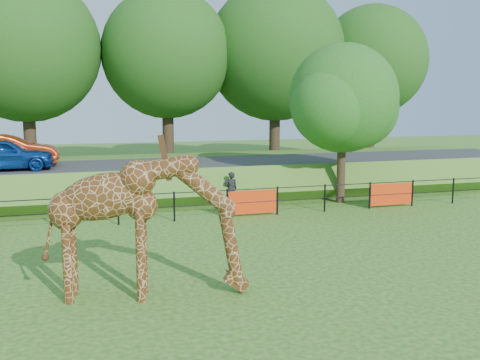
{
  "coord_description": "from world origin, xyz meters",
  "views": [
    {
      "loc": [
        -3.11,
        -10.98,
        4.41
      ],
      "look_at": [
        1.41,
        4.32,
        2.0
      ],
      "focal_mm": 40.0,
      "sensor_mm": 36.0,
      "label": 1
    }
  ],
  "objects": [
    {
      "name": "ground",
      "position": [
        0.0,
        0.0,
        0.0
      ],
      "size": [
        90.0,
        90.0,
        0.0
      ],
      "primitive_type": "plane",
      "color": "#275314",
      "rests_on": "ground"
    },
    {
      "name": "giraffe",
      "position": [
        -1.81,
        0.69,
        1.62
      ],
      "size": [
        4.61,
        1.68,
        3.24
      ],
      "primitive_type": null,
      "rotation": [
        0.0,
        0.0,
        -0.19
      ],
      "color": "#512B10",
      "rests_on": "ground"
    },
    {
      "name": "perimeter_fence",
      "position": [
        0.0,
        8.0,
        0.55
      ],
      "size": [
        28.07,
        0.1,
        1.1
      ],
      "primitive_type": null,
      "color": "black",
      "rests_on": "ground"
    },
    {
      "name": "embankment",
      "position": [
        0.0,
        15.5,
        0.65
      ],
      "size": [
        40.0,
        9.0,
        1.3
      ],
      "primitive_type": "cube",
      "color": "#275314",
      "rests_on": "ground"
    },
    {
      "name": "road",
      "position": [
        0.0,
        14.0,
        1.36
      ],
      "size": [
        40.0,
        5.0,
        0.12
      ],
      "primitive_type": "cube",
      "color": "#2E2E31",
      "rests_on": "embankment"
    },
    {
      "name": "car_blue",
      "position": [
        -6.35,
        13.45,
        2.11
      ],
      "size": [
        4.1,
        1.73,
        1.38
      ],
      "primitive_type": "imported",
      "rotation": [
        0.0,
        0.0,
        1.6
      ],
      "color": "#1443A5",
      "rests_on": "road"
    },
    {
      "name": "car_red",
      "position": [
        -6.35,
        14.74,
        2.13
      ],
      "size": [
        4.38,
        1.65,
        1.43
      ],
      "primitive_type": "imported",
      "rotation": [
        0.0,
        0.0,
        1.54
      ],
      "color": "#B02E0C",
      "rests_on": "road"
    },
    {
      "name": "visitor",
      "position": [
        2.66,
        9.85,
        0.74
      ],
      "size": [
        0.55,
        0.37,
        1.48
      ],
      "primitive_type": "imported",
      "rotation": [
        0.0,
        0.0,
        3.11
      ],
      "color": "black",
      "rests_on": "ground"
    },
    {
      "name": "tree_east",
      "position": [
        7.6,
        9.63,
        4.28
      ],
      "size": [
        5.4,
        4.71,
        6.76
      ],
      "color": "black",
      "rests_on": "ground"
    },
    {
      "name": "bg_tree_line",
      "position": [
        1.89,
        22.0,
        7.19
      ],
      "size": [
        37.3,
        8.8,
        11.82
      ],
      "color": "black",
      "rests_on": "ground"
    }
  ]
}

